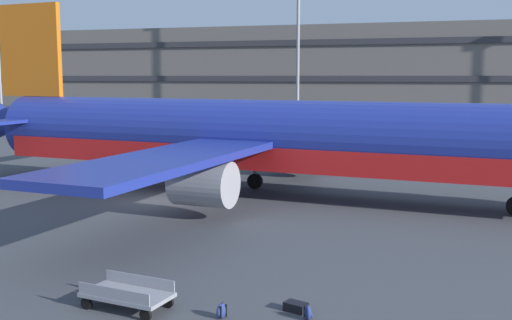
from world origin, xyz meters
The scene contains 8 objects.
ground_plane centered at (0.00, 0.00, 0.00)m, with size 600.00×600.00×0.00m, color #424449.
terminal_structure centered at (0.00, 50.71, 6.45)m, with size 170.09×14.53×12.90m.
airliner centered at (4.65, 3.40, 3.23)m, with size 41.17×33.29×11.40m.
light_mast_left centered at (-1.07, 37.55, 12.90)m, with size 1.80×0.50×22.39m.
suitcase_teal centered at (10.70, -13.11, 0.13)m, with size 0.75×0.58×0.26m.
backpack_upright centered at (11.16, -13.62, 0.20)m, with size 0.32×0.37×0.47m.
backpack_large centered at (8.82, -14.21, 0.21)m, with size 0.33×0.40×0.49m.
baggage_cart centered at (5.94, -14.33, 0.43)m, with size 3.36×1.67×0.82m.
Camera 1 is at (14.51, -29.58, 6.72)m, focal length 42.92 mm.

